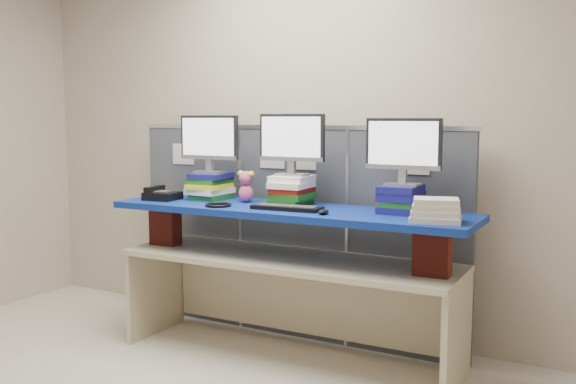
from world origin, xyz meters
The scene contains 18 objects.
room centered at (0.00, 0.00, 1.40)m, with size 5.00×4.00×2.80m.
cubicle_partition centered at (0.00, 1.78, 0.77)m, with size 2.60×0.06×1.53m.
desk centered at (0.19, 1.36, 0.54)m, with size 2.25×0.69×0.68m.
brick_pier_left centered at (-0.77, 1.30, 0.82)m, with size 0.21×0.11×0.28m, color maroon.
brick_pier_right centered at (1.15, 1.32, 0.82)m, with size 0.21×0.11×0.28m, color maroon.
blue_board centered at (0.19, 1.36, 0.99)m, with size 2.41×0.60×0.04m, color navy.
book_stack_left centered at (-0.50, 1.47, 1.10)m, with size 0.26×0.31×0.19m.
book_stack_center centered at (0.16, 1.48, 1.11)m, with size 0.25×0.31×0.19m.
book_stack_right centered at (0.91, 1.50, 1.09)m, with size 0.24×0.29×0.17m.
monitor_left centered at (-0.50, 1.47, 1.42)m, with size 0.47×0.13×0.40m.
monitor_center centered at (0.16, 1.48, 1.43)m, with size 0.47×0.13×0.40m.
monitor_right centered at (0.91, 1.49, 1.40)m, with size 0.47×0.13×0.40m.
keyboard centered at (0.24, 1.27, 1.02)m, with size 0.46×0.18×0.03m.
mouse centered at (0.52, 1.20, 1.02)m, with size 0.05×0.10×0.03m, color black.
desk_phone centered at (-0.78, 1.27, 1.04)m, with size 0.24×0.22×0.09m.
headset centered at (-0.23, 1.19, 1.02)m, with size 0.17×0.17×0.02m, color black.
plush_toy centered at (-0.18, 1.45, 1.12)m, with size 0.13×0.09×0.22m.
binder_stack centered at (1.19, 1.25, 1.07)m, with size 0.32×0.28×0.13m.
Camera 1 is at (2.16, -2.22, 1.59)m, focal length 40.00 mm.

